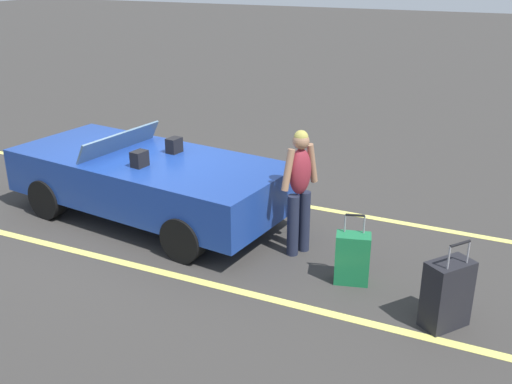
{
  "coord_description": "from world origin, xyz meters",
  "views": [
    {
      "loc": [
        -4.81,
        6.63,
        3.58
      ],
      "look_at": [
        -1.8,
        0.15,
        0.75
      ],
      "focal_mm": 41.37,
      "sensor_mm": 36.0,
      "label": 1
    }
  ],
  "objects_px": {
    "suitcase_large_black": "(447,294)",
    "convertible_car": "(138,177)",
    "suitcase_medium_bright": "(352,258)",
    "traveler_person": "(300,186)"
  },
  "relations": [
    {
      "from": "suitcase_large_black",
      "to": "traveler_person",
      "type": "height_order",
      "value": "traveler_person"
    },
    {
      "from": "suitcase_large_black",
      "to": "suitcase_medium_bright",
      "type": "height_order",
      "value": "suitcase_large_black"
    },
    {
      "from": "convertible_car",
      "to": "traveler_person",
      "type": "xyz_separation_m",
      "value": [
        -2.6,
        0.16,
        0.34
      ]
    },
    {
      "from": "suitcase_large_black",
      "to": "suitcase_medium_bright",
      "type": "relative_size",
      "value": 1.17
    },
    {
      "from": "traveler_person",
      "to": "convertible_car",
      "type": "bearing_deg",
      "value": 21.79
    },
    {
      "from": "suitcase_large_black",
      "to": "convertible_car",
      "type": "bearing_deg",
      "value": 23.54
    },
    {
      "from": "suitcase_large_black",
      "to": "suitcase_medium_bright",
      "type": "distance_m",
      "value": 1.22
    },
    {
      "from": "suitcase_large_black",
      "to": "traveler_person",
      "type": "xyz_separation_m",
      "value": [
        1.98,
        -0.9,
        0.56
      ]
    },
    {
      "from": "suitcase_medium_bright",
      "to": "traveler_person",
      "type": "relative_size",
      "value": 0.52
    },
    {
      "from": "convertible_car",
      "to": "suitcase_large_black",
      "type": "bearing_deg",
      "value": 173.95
    }
  ]
}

